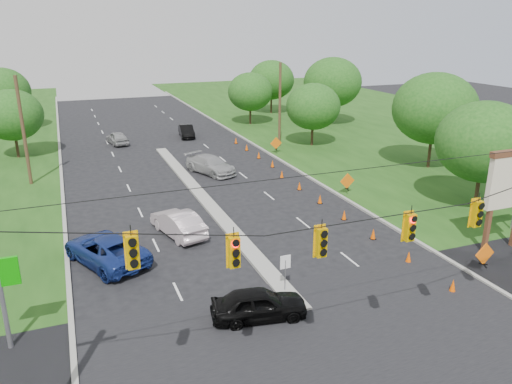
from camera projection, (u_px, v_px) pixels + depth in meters
name	position (u px, v px, depth m)	size (l,w,h in m)	color
ground	(347.00, 365.00, 19.75)	(160.00, 160.00, 0.00)	black
grass_right	(510.00, 165.00, 47.73)	(40.00, 160.00, 0.06)	#1E4714
cross_street	(347.00, 365.00, 19.75)	(160.00, 14.00, 0.02)	black
curb_left	(62.00, 181.00, 42.76)	(0.25, 110.00, 0.16)	gray
curb_right	(277.00, 159.00, 49.71)	(0.25, 110.00, 0.16)	gray
median	(204.00, 200.00, 38.29)	(1.00, 34.00, 0.18)	gray
median_sign	(285.00, 266.00, 24.58)	(0.55, 0.06, 2.05)	gray
signal_span	(370.00, 262.00, 17.26)	(25.60, 0.32, 9.00)	#422D1C
utility_pole_far_left	(23.00, 132.00, 40.49)	(0.28, 0.28, 9.00)	#422D1C
utility_pole_far_right	(280.00, 105.00, 53.51)	(0.28, 0.28, 9.00)	#422D1C
pylon_sign	(510.00, 184.00, 28.87)	(5.90, 2.30, 6.12)	#59331E
cone_0	(453.00, 286.00, 25.00)	(0.32, 0.32, 0.70)	#F25201
cone_1	(409.00, 257.00, 28.09)	(0.32, 0.32, 0.70)	#F25201
cone_2	(373.00, 234.00, 31.18)	(0.32, 0.32, 0.70)	#F25201
cone_3	(344.00, 215.00, 34.27)	(0.32, 0.32, 0.70)	#F25201
cone_4	(320.00, 199.00, 37.36)	(0.32, 0.32, 0.70)	#F25201
cone_5	(299.00, 186.00, 40.45)	(0.32, 0.32, 0.70)	#F25201
cone_6	(282.00, 174.00, 43.54)	(0.32, 0.32, 0.70)	#F25201
cone_7	(272.00, 164.00, 46.84)	(0.32, 0.32, 0.70)	#F25201
cone_8	(259.00, 155.00, 49.93)	(0.32, 0.32, 0.70)	#F25201
cone_9	(247.00, 147.00, 53.02)	(0.32, 0.32, 0.70)	#F25201
cone_10	(236.00, 141.00, 56.11)	(0.32, 0.32, 0.70)	#F25201
work_sign_0	(485.00, 255.00, 26.65)	(1.27, 0.58, 1.37)	black
work_sign_1	(347.00, 182.00, 39.01)	(1.27, 0.58, 1.37)	black
work_sign_2	(276.00, 144.00, 51.37)	(1.27, 0.58, 1.37)	black
tree_5	(12.00, 115.00, 48.86)	(5.88, 5.88, 6.86)	black
tree_6	(2.00, 91.00, 61.21)	(6.72, 6.72, 7.84)	black
tree_7	(484.00, 142.00, 34.95)	(6.72, 6.72, 7.84)	black
tree_8	(435.00, 108.00, 44.96)	(7.56, 7.56, 8.82)	black
tree_9	(313.00, 106.00, 53.88)	(5.88, 5.88, 6.86)	black
tree_10	(333.00, 82.00, 65.07)	(7.56, 7.56, 8.82)	black
tree_11	(271.00, 80.00, 73.60)	(6.72, 6.72, 7.84)	black
tree_12	(250.00, 92.00, 65.55)	(5.88, 5.88, 6.86)	black
black_sedan	(259.00, 304.00, 22.63)	(1.76, 4.37, 1.49)	black
white_sedan	(178.00, 223.00, 31.67)	(1.71, 4.91, 1.62)	beige
blue_pickup	(106.00, 249.00, 27.93)	(2.74, 5.95, 1.65)	navy
silver_car_far	(211.00, 165.00, 44.83)	(2.21, 5.44, 1.58)	#979797
silver_car_oncoming	(117.00, 138.00, 55.73)	(1.69, 4.20, 1.43)	gray
dark_car_receding	(186.00, 131.00, 59.24)	(1.53, 4.37, 1.44)	black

